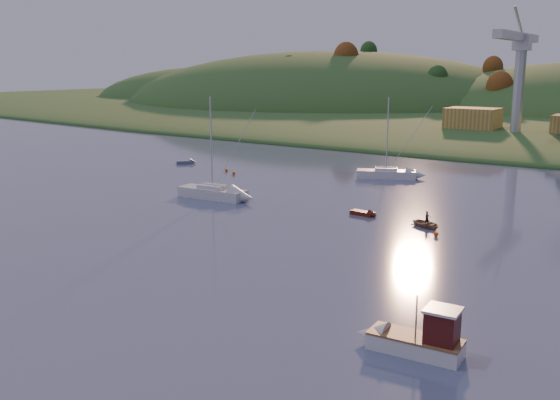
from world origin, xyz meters
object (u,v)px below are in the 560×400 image
Objects in this scene: sailboat_far at (386,173)px; grey_dinghy at (189,162)px; sailboat_near at (212,192)px; canoe at (427,224)px; red_tender at (367,214)px; fishing_boat at (408,337)px.

sailboat_far is 34.26m from grey_dinghy.
grey_dinghy is (-21.92, 19.43, -0.55)m from sailboat_near.
sailboat_near is at bearing -139.15° from sailboat_far.
sailboat_far reaches higher than canoe.
sailboat_far is 3.60× the size of red_tender.
sailboat_near is 1.06× the size of sailboat_far.
sailboat_far reaches higher than red_tender.
canoe is 52.66m from grey_dinghy.
red_tender is (8.51, -23.03, -0.53)m from sailboat_far.
sailboat_near is 20.46m from red_tender.
canoe is 1.03× the size of red_tender.
fishing_boat is 0.54× the size of sailboat_far.
sailboat_far is 3.51× the size of canoe.
canoe is at bearing -2.00° from red_tender.
grey_dinghy is at bearing 96.09° from canoe.
red_tender is at bearing -93.99° from sailboat_far.
red_tender is at bearing 108.47° from canoe.
sailboat_far reaches higher than fishing_boat.
canoe is (-9.81, 27.79, -0.54)m from fishing_boat.
sailboat_near is at bearing -88.11° from grey_dinghy.
grey_dinghy reaches higher than red_tender.
fishing_boat is at bearing -84.24° from grey_dinghy.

